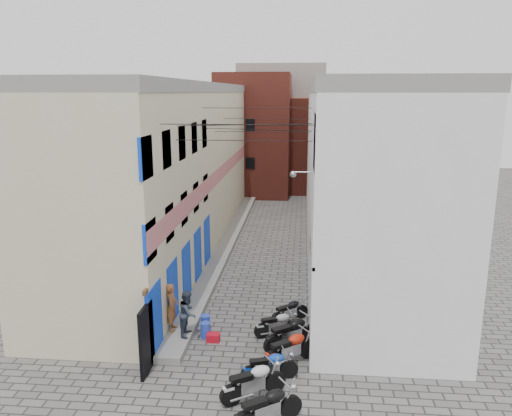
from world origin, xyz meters
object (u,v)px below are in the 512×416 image
(motorcycle_d, at_px, (291,347))
(person_b, at_px, (188,313))
(motorcycle_a, at_px, (268,406))
(person_a, at_px, (172,307))
(red_crate, at_px, (213,337))
(water_jug_far, at_px, (205,323))
(motorcycle_c, at_px, (270,365))
(motorcycle_g, at_px, (290,310))
(motorcycle_f, at_px, (278,323))
(water_jug_near, at_px, (205,330))
(motorcycle_e, at_px, (292,332))
(motorcycle_b, at_px, (253,380))

(motorcycle_d, height_order, person_b, person_b)
(motorcycle_a, height_order, person_a, person_a)
(red_crate, bearing_deg, water_jug_far, 117.99)
(motorcycle_c, height_order, motorcycle_g, motorcycle_c)
(motorcycle_c, distance_m, motorcycle_g, 4.02)
(motorcycle_g, relative_size, red_crate, 3.84)
(motorcycle_f, relative_size, water_jug_near, 3.14)
(motorcycle_e, relative_size, person_a, 1.25)
(motorcycle_d, height_order, person_a, person_a)
(motorcycle_g, xyz_separation_m, person_b, (-3.48, -1.80, 0.56))
(water_jug_near, xyz_separation_m, water_jug_far, (-0.11, 0.56, 0.00))
(motorcycle_g, xyz_separation_m, water_jug_far, (-3.06, -0.92, -0.21))
(motorcycle_g, bearing_deg, red_crate, -96.19)
(motorcycle_d, distance_m, person_b, 3.82)
(motorcycle_d, relative_size, water_jug_near, 3.69)
(motorcycle_c, distance_m, motorcycle_d, 1.19)
(motorcycle_a, height_order, water_jug_near, motorcycle_a)
(person_b, relative_size, red_crate, 3.63)
(person_a, bearing_deg, motorcycle_c, -130.77)
(motorcycle_e, distance_m, water_jug_far, 3.37)
(motorcycle_a, xyz_separation_m, motorcycle_c, (-0.09, 2.12, -0.09))
(person_a, distance_m, water_jug_far, 1.47)
(motorcycle_e, bearing_deg, water_jug_near, -135.50)
(person_a, height_order, red_crate, person_a)
(motorcycle_f, relative_size, person_b, 1.08)
(motorcycle_c, height_order, motorcycle_f, motorcycle_c)
(person_a, bearing_deg, motorcycle_b, -143.20)
(motorcycle_d, xyz_separation_m, person_b, (-3.60, 1.17, 0.46))
(motorcycle_d, height_order, motorcycle_g, motorcycle_d)
(motorcycle_c, relative_size, water_jug_far, 3.18)
(motorcycle_b, bearing_deg, motorcycle_d, 120.49)
(motorcycle_d, relative_size, person_b, 1.27)
(person_a, height_order, water_jug_near, person_a)
(water_jug_far, bearing_deg, motorcycle_a, -62.85)
(motorcycle_b, height_order, water_jug_far, motorcycle_b)
(motorcycle_b, bearing_deg, red_crate, 175.55)
(water_jug_far, bearing_deg, motorcycle_c, -50.04)
(motorcycle_c, relative_size, red_crate, 4.03)
(motorcycle_e, relative_size, motorcycle_f, 1.24)
(water_jug_near, xyz_separation_m, red_crate, (0.33, -0.27, -0.14))
(motorcycle_f, xyz_separation_m, motorcycle_g, (0.39, 1.15, -0.01))
(motorcycle_c, bearing_deg, red_crate, -155.36)
(motorcycle_c, bearing_deg, water_jug_near, -154.48)
(motorcycle_b, bearing_deg, motorcycle_c, 125.10)
(water_jug_near, distance_m, water_jug_far, 0.57)
(red_crate, bearing_deg, motorcycle_a, -63.01)
(water_jug_far, bearing_deg, red_crate, -62.01)
(motorcycle_b, xyz_separation_m, water_jug_far, (-2.18, 4.04, -0.31))
(motorcycle_c, xyz_separation_m, person_b, (-2.99, 2.19, 0.54))
(motorcycle_d, distance_m, motorcycle_f, 1.89)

